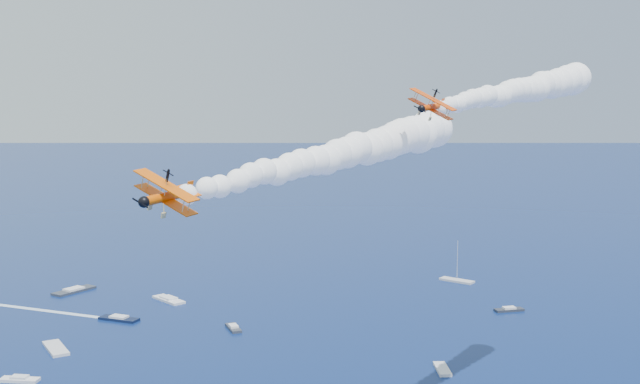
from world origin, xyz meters
TOP-DOWN VIEW (x-y plane):
  - biplane_lead at (20.95, 26.38)m, footprint 9.47×10.71m
  - biplane_trail at (-23.37, 16.03)m, footprint 10.63×11.97m
  - smoke_trail_lead at (50.32, 38.04)m, footprint 65.42×47.43m
  - smoke_trail_trail at (5.79, 28.23)m, footprint 65.48×49.02m
  - spectator_boats at (-0.12, 111.92)m, footprint 229.07×183.21m

SIDE VIEW (x-z plane):
  - spectator_boats at x=-0.12m, z-range 0.00..0.70m
  - biplane_trail at x=-23.37m, z-range 48.23..56.42m
  - smoke_trail_trail at x=5.79m, z-range 49.16..60.33m
  - biplane_lead at x=20.95m, z-range 57.35..65.13m
  - smoke_trail_lead at x=50.32m, z-range 58.08..69.24m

